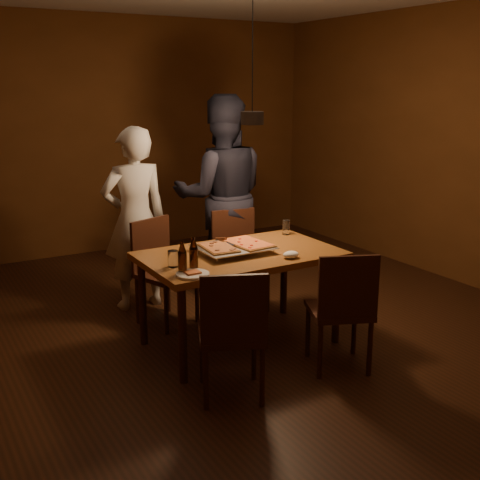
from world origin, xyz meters
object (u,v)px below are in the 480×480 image
chair_far_right (238,250)px  pendant_lamp (252,117)px  chair_far_left (159,261)px  diner_dark (221,196)px  dining_table (240,262)px  chair_near_left (232,324)px  plate_slice (193,274)px  beer_bottle_b (194,253)px  diner_white (135,219)px  pizza_tray (233,249)px  chair_near_right (343,301)px  beer_bottle_a (182,257)px

chair_far_right → pendant_lamp: (-0.16, -0.50, 1.22)m
chair_far_left → diner_dark: (0.83, 0.41, 0.42)m
chair_far_left → dining_table: bearing=95.4°
chair_near_left → pendant_lamp: bearing=76.3°
chair_far_left → chair_far_right: same height
chair_near_left → chair_far_right: bearing=82.1°
chair_far_right → plate_slice: chair_far_right is taller
beer_bottle_b → plate_slice: bearing=-119.6°
dining_table → chair_far_right: size_ratio=3.09×
plate_slice → diner_white: diner_white is taller
pizza_tray → pendant_lamp: pendant_lamp is taller
pizza_tray → plate_slice: size_ratio=2.40×
plate_slice → pendant_lamp: size_ratio=0.21×
chair_near_right → diner_dark: size_ratio=0.29×
dining_table → diner_dark: diner_dark is taller
chair_near_right → plate_slice: (-0.95, 0.46, 0.22)m
chair_far_left → chair_near_left: bearing=65.2°
pizza_tray → chair_far_right: bearing=56.1°
plate_slice → diner_white: bearing=83.9°
dining_table → chair_far_right: bearing=61.2°
chair_near_left → diner_dark: 2.20m
dining_table → pizza_tray: pizza_tray is taller
plate_slice → diner_dark: (1.04, 1.50, 0.20)m
beer_bottle_b → diner_white: 1.41m
diner_dark → pendant_lamp: pendant_lamp is taller
chair_near_right → chair_far_left: bearing=138.4°
chair_near_right → diner_white: size_ratio=0.33×
dining_table → beer_bottle_a: size_ratio=6.56×
beer_bottle_a → chair_near_left: bearing=-77.9°
chair_far_right → chair_near_left: same height
beer_bottle_a → dining_table: bearing=22.8°
chair_far_right → chair_near_left: 1.74m
diner_dark → beer_bottle_b: bearing=77.0°
chair_near_right → plate_slice: bearing=177.3°
chair_far_right → pizza_tray: bearing=64.3°
beer_bottle_b → pendant_lamp: pendant_lamp is taller
diner_white → pendant_lamp: pendant_lamp is taller
chair_near_right → diner_dark: bearing=110.3°
chair_near_right → pendant_lamp: bearing=120.4°
diner_white → diner_dark: size_ratio=0.86×
chair_near_left → diner_white: size_ratio=0.33×
dining_table → chair_near_left: chair_near_left is taller
plate_slice → chair_near_right: bearing=-25.7°
chair_near_right → pendant_lamp: size_ratio=0.50×
chair_near_left → diner_white: (0.09, 1.94, 0.29)m
chair_far_right → dining_table: bearing=67.8°
chair_far_right → diner_dark: bearing=-92.5°
chair_near_left → pizza_tray: size_ratio=1.00×
chair_near_left → beer_bottle_a: (-0.11, 0.50, 0.33)m
chair_far_left → chair_near_left: same height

